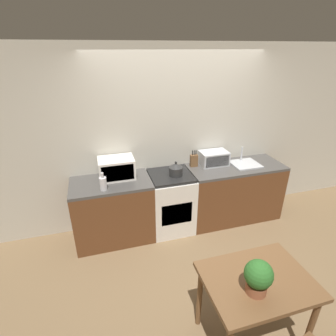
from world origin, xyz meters
TOP-DOWN VIEW (x-y plane):
  - ground_plane at (0.00, 0.00)m, footprint 16.00×16.00m
  - wall_back at (0.00, 1.04)m, footprint 10.00×0.06m
  - counter_left_run at (-1.03, 0.70)m, footprint 1.06×0.62m
  - counter_right_run at (0.83, 0.70)m, footprint 1.46×0.62m
  - stove_range at (-0.20, 0.69)m, footprint 0.61×0.62m
  - kettle at (-0.14, 0.65)m, footprint 0.19×0.19m
  - microwave at (-0.93, 0.81)m, footprint 0.47×0.34m
  - bottle at (-1.13, 0.51)m, footprint 0.09×0.09m
  - knife_block at (0.21, 0.86)m, footprint 0.11×0.06m
  - toaster_oven at (0.53, 0.84)m, footprint 0.42×0.28m
  - sink_basin at (0.99, 0.70)m, footprint 0.41×0.37m
  - dining_table at (0.01, -1.15)m, footprint 0.90×0.67m
  - potted_plant at (-0.08, -1.25)m, footprint 0.22×0.22m

SIDE VIEW (x-z plane):
  - ground_plane at x=0.00m, z-range 0.00..0.00m
  - stove_range at x=-0.20m, z-range 0.00..0.90m
  - counter_left_run at x=-1.03m, z-range 0.00..0.90m
  - counter_right_run at x=0.83m, z-range 0.00..0.90m
  - dining_table at x=0.01m, z-range 0.28..1.05m
  - sink_basin at x=0.99m, z-range 0.80..1.04m
  - potted_plant at x=-0.08m, z-range 0.79..1.08m
  - kettle at x=-0.14m, z-range 0.89..1.09m
  - bottle at x=-1.13m, z-range 0.87..1.11m
  - knife_block at x=0.21m, z-range 0.87..1.12m
  - toaster_oven at x=0.53m, z-range 0.90..1.11m
  - microwave at x=-0.93m, z-range 0.90..1.18m
  - wall_back at x=0.00m, z-range 0.00..2.60m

